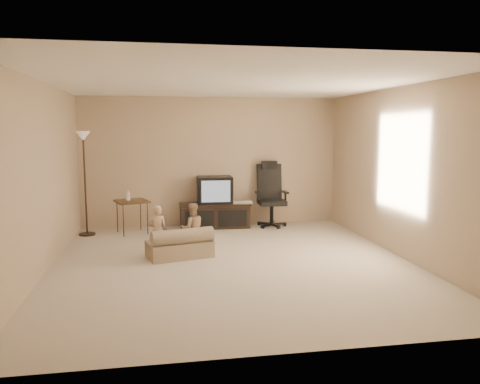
{
  "coord_description": "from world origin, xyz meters",
  "views": [
    {
      "loc": [
        -0.98,
        -6.34,
        1.86
      ],
      "look_at": [
        0.21,
        0.6,
        0.93
      ],
      "focal_mm": 35.0,
      "sensor_mm": 36.0,
      "label": 1
    }
  ],
  "objects_px": {
    "floor_lamp": "(84,160)",
    "toddler_left": "(157,231)",
    "office_chair": "(271,203)",
    "toddler_right": "(192,229)",
    "tv_stand": "(215,206)",
    "side_table": "(131,202)",
    "child_sofa": "(180,245)"
  },
  "relations": [
    {
      "from": "office_chair",
      "to": "side_table",
      "type": "xyz_separation_m",
      "value": [
        -2.64,
        -0.21,
        0.13
      ]
    },
    {
      "from": "side_table",
      "to": "floor_lamp",
      "type": "xyz_separation_m",
      "value": [
        -0.79,
        -0.02,
        0.76
      ]
    },
    {
      "from": "floor_lamp",
      "to": "toddler_left",
      "type": "bearing_deg",
      "value": -52.57
    },
    {
      "from": "office_chair",
      "to": "toddler_right",
      "type": "xyz_separation_m",
      "value": [
        -1.66,
        -1.82,
        -0.07
      ]
    },
    {
      "from": "office_chair",
      "to": "toddler_right",
      "type": "relative_size",
      "value": 1.63
    },
    {
      "from": "side_table",
      "to": "child_sofa",
      "type": "relative_size",
      "value": 0.8
    },
    {
      "from": "floor_lamp",
      "to": "toddler_left",
      "type": "xyz_separation_m",
      "value": [
        1.26,
        -1.64,
        -0.97
      ]
    },
    {
      "from": "floor_lamp",
      "to": "toddler_right",
      "type": "bearing_deg",
      "value": -42.09
    },
    {
      "from": "tv_stand",
      "to": "toddler_left",
      "type": "bearing_deg",
      "value": -118.46
    },
    {
      "from": "side_table",
      "to": "child_sofa",
      "type": "height_order",
      "value": "side_table"
    },
    {
      "from": "office_chair",
      "to": "toddler_left",
      "type": "distance_m",
      "value": 2.87
    },
    {
      "from": "tv_stand",
      "to": "office_chair",
      "type": "xyz_separation_m",
      "value": [
        1.08,
        -0.06,
        0.05
      ]
    },
    {
      "from": "tv_stand",
      "to": "office_chair",
      "type": "relative_size",
      "value": 1.1
    },
    {
      "from": "office_chair",
      "to": "floor_lamp",
      "type": "height_order",
      "value": "floor_lamp"
    },
    {
      "from": "tv_stand",
      "to": "floor_lamp",
      "type": "bearing_deg",
      "value": -172.04
    },
    {
      "from": "office_chair",
      "to": "tv_stand",
      "type": "bearing_deg",
      "value": 177.78
    },
    {
      "from": "office_chair",
      "to": "side_table",
      "type": "distance_m",
      "value": 2.65
    },
    {
      "from": "toddler_left",
      "to": "tv_stand",
      "type": "bearing_deg",
      "value": -117.7
    },
    {
      "from": "toddler_left",
      "to": "child_sofa",
      "type": "bearing_deg",
      "value": 157.57
    },
    {
      "from": "child_sofa",
      "to": "tv_stand",
      "type": "bearing_deg",
      "value": 55.04
    },
    {
      "from": "floor_lamp",
      "to": "office_chair",
      "type": "bearing_deg",
      "value": 3.75
    },
    {
      "from": "toddler_left",
      "to": "toddler_right",
      "type": "bearing_deg",
      "value": -173.64
    },
    {
      "from": "floor_lamp",
      "to": "child_sofa",
      "type": "relative_size",
      "value": 1.8
    },
    {
      "from": "floor_lamp",
      "to": "child_sofa",
      "type": "xyz_separation_m",
      "value": [
        1.58,
        -1.79,
        -1.16
      ]
    },
    {
      "from": "tv_stand",
      "to": "toddler_left",
      "type": "height_order",
      "value": "tv_stand"
    },
    {
      "from": "toddler_left",
      "to": "toddler_right",
      "type": "xyz_separation_m",
      "value": [
        0.52,
        0.04,
        0.01
      ]
    },
    {
      "from": "toddler_left",
      "to": "floor_lamp",
      "type": "bearing_deg",
      "value": -50.78
    },
    {
      "from": "floor_lamp",
      "to": "toddler_left",
      "type": "relative_size",
      "value": 2.42
    },
    {
      "from": "office_chair",
      "to": "floor_lamp",
      "type": "relative_size",
      "value": 0.69
    },
    {
      "from": "tv_stand",
      "to": "side_table",
      "type": "xyz_separation_m",
      "value": [
        -1.56,
        -0.27,
        0.17
      ]
    },
    {
      "from": "tv_stand",
      "to": "child_sofa",
      "type": "relative_size",
      "value": 1.36
    },
    {
      "from": "child_sofa",
      "to": "toddler_left",
      "type": "xyz_separation_m",
      "value": [
        -0.33,
        0.15,
        0.2
      ]
    }
  ]
}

